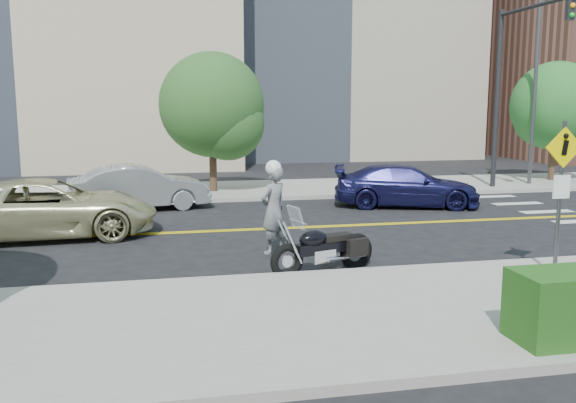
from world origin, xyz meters
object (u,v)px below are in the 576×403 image
(pedestrian_sign, at_px, (561,183))
(parked_car_blue, at_px, (406,186))
(motorcyclist, at_px, (274,207))
(suv, at_px, (48,208))
(motorcycle, at_px, (324,238))
(parked_car_silver, at_px, (139,188))

(pedestrian_sign, height_order, parked_car_blue, pedestrian_sign)
(pedestrian_sign, distance_m, motorcyclist, 6.13)
(pedestrian_sign, xyz_separation_m, parked_car_blue, (0.71, 9.17, -1.25))
(suv, bearing_deg, motorcycle, -131.42)
(suv, height_order, parked_car_blue, suv)
(pedestrian_sign, height_order, motorcyclist, pedestrian_sign)
(pedestrian_sign, relative_size, parked_car_silver, 0.66)
(motorcyclist, distance_m, parked_car_silver, 7.56)
(pedestrian_sign, bearing_deg, suv, 148.30)
(motorcyclist, xyz_separation_m, suv, (-5.46, 2.92, -0.32))
(suv, relative_size, parked_car_blue, 1.13)
(suv, xyz_separation_m, parked_car_silver, (2.19, 3.88, -0.03))
(motorcyclist, height_order, suv, motorcyclist)
(suv, distance_m, parked_car_blue, 11.45)
(pedestrian_sign, distance_m, motorcycle, 4.72)
(motorcyclist, bearing_deg, pedestrian_sign, 107.61)
(motorcyclist, bearing_deg, suv, -65.18)
(motorcycle, bearing_deg, motorcyclist, 94.79)
(pedestrian_sign, bearing_deg, motorcycle, 157.90)
(pedestrian_sign, bearing_deg, parked_car_silver, 128.56)
(pedestrian_sign, relative_size, motorcycle, 1.26)
(pedestrian_sign, relative_size, motorcyclist, 1.37)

